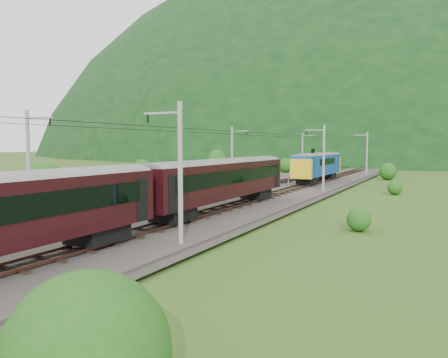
% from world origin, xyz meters
% --- Properties ---
extents(ground, '(600.00, 600.00, 0.00)m').
position_xyz_m(ground, '(0.00, 0.00, 0.00)').
color(ground, '#37581B').
rests_on(ground, ground).
extents(railbed, '(14.00, 220.00, 0.30)m').
position_xyz_m(railbed, '(0.00, 10.00, 0.15)').
color(railbed, '#38332D').
rests_on(railbed, ground).
extents(track_left, '(2.40, 220.00, 0.27)m').
position_xyz_m(track_left, '(-2.40, 10.00, 0.37)').
color(track_left, '#542F24').
rests_on(track_left, railbed).
extents(track_right, '(2.40, 220.00, 0.27)m').
position_xyz_m(track_right, '(2.40, 10.00, 0.37)').
color(track_right, '#542F24').
rests_on(track_right, railbed).
extents(catenary_left, '(2.54, 192.28, 8.00)m').
position_xyz_m(catenary_left, '(-6.12, 32.00, 4.50)').
color(catenary_left, gray).
rests_on(catenary_left, railbed).
extents(catenary_right, '(2.54, 192.28, 8.00)m').
position_xyz_m(catenary_right, '(6.12, 32.00, 4.50)').
color(catenary_right, gray).
rests_on(catenary_right, railbed).
extents(overhead_wires, '(4.83, 198.00, 0.03)m').
position_xyz_m(overhead_wires, '(0.00, 10.00, 7.10)').
color(overhead_wires, black).
rests_on(overhead_wires, ground).
extents(mountain_main, '(504.00, 360.00, 244.00)m').
position_xyz_m(mountain_main, '(0.00, 260.00, 0.00)').
color(mountain_main, black).
rests_on(mountain_main, ground).
extents(mountain_ridge, '(336.00, 280.00, 132.00)m').
position_xyz_m(mountain_ridge, '(-120.00, 300.00, 0.00)').
color(mountain_ridge, black).
rests_on(mountain_ridge, ground).
extents(hazard_post_near, '(0.14, 0.14, 1.33)m').
position_xyz_m(hazard_post_near, '(-0.38, 21.13, 0.96)').
color(hazard_post_near, red).
rests_on(hazard_post_near, railbed).
extents(hazard_post_far, '(0.18, 0.18, 1.71)m').
position_xyz_m(hazard_post_far, '(0.14, 36.85, 1.15)').
color(hazard_post_far, red).
rests_on(hazard_post_far, railbed).
extents(signal, '(0.26, 0.26, 2.35)m').
position_xyz_m(signal, '(-3.03, 32.16, 1.68)').
color(signal, black).
rests_on(signal, railbed).
extents(vegetation_left, '(10.65, 145.08, 6.94)m').
position_xyz_m(vegetation_left, '(-14.16, 9.75, 2.19)').
color(vegetation_left, '#1C5516').
rests_on(vegetation_left, ground).
extents(vegetation_right, '(5.80, 100.84, 3.06)m').
position_xyz_m(vegetation_right, '(12.47, 10.82, 1.31)').
color(vegetation_right, '#1C5516').
rests_on(vegetation_right, ground).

